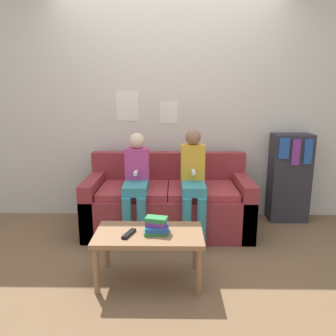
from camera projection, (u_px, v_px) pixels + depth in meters
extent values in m
plane|color=brown|center=(167.00, 250.00, 3.10)|extent=(10.00, 10.00, 0.00)
cube|color=beige|center=(169.00, 106.00, 3.75)|extent=(8.00, 0.06, 2.60)
cube|color=white|center=(127.00, 106.00, 3.73)|extent=(0.25, 0.00, 0.34)
cube|color=white|center=(169.00, 113.00, 3.74)|extent=(0.20, 0.00, 0.25)
cube|color=maroon|center=(168.00, 211.00, 3.50)|extent=(1.72, 0.76, 0.43)
cube|color=maroon|center=(169.00, 168.00, 3.71)|extent=(1.72, 0.14, 0.37)
cube|color=maroon|center=(95.00, 204.00, 3.49)|extent=(0.14, 0.76, 0.59)
cube|color=maroon|center=(242.00, 205.00, 3.47)|extent=(0.14, 0.76, 0.59)
cube|color=#A1343A|center=(134.00, 190.00, 3.42)|extent=(0.70, 0.60, 0.07)
cube|color=#A1343A|center=(202.00, 190.00, 3.41)|extent=(0.70, 0.60, 0.07)
cube|color=#8E6642|center=(149.00, 235.00, 2.53)|extent=(0.83, 0.46, 0.04)
cylinder|color=#8E6642|center=(96.00, 271.00, 2.40)|extent=(0.04, 0.04, 0.37)
cylinder|color=#8E6642|center=(199.00, 271.00, 2.39)|extent=(0.04, 0.04, 0.37)
cylinder|color=#8E6642|center=(106.00, 247.00, 2.77)|extent=(0.04, 0.04, 0.37)
cylinder|color=#8E6642|center=(195.00, 248.00, 2.75)|extent=(0.04, 0.04, 0.37)
cylinder|color=teal|center=(127.00, 223.00, 3.10)|extent=(0.09, 0.09, 0.50)
cylinder|color=teal|center=(142.00, 223.00, 3.10)|extent=(0.09, 0.09, 0.50)
cube|color=teal|center=(136.00, 186.00, 3.28)|extent=(0.23, 0.48, 0.09)
cube|color=#B73D7F|center=(137.00, 163.00, 3.36)|extent=(0.24, 0.16, 0.32)
sphere|color=beige|center=(137.00, 141.00, 3.30)|extent=(0.16, 0.16, 0.16)
cube|color=white|center=(136.00, 173.00, 3.22)|extent=(0.03, 0.12, 0.03)
cylinder|color=teal|center=(187.00, 223.00, 3.09)|extent=(0.09, 0.09, 0.50)
cylinder|color=teal|center=(201.00, 223.00, 3.09)|extent=(0.09, 0.09, 0.50)
cube|color=teal|center=(193.00, 186.00, 3.27)|extent=(0.23, 0.48, 0.09)
cube|color=gold|center=(193.00, 162.00, 3.34)|extent=(0.24, 0.16, 0.35)
sphere|color=#8C6647|center=(193.00, 137.00, 3.29)|extent=(0.16, 0.16, 0.16)
cube|color=white|center=(193.00, 172.00, 3.21)|extent=(0.03, 0.12, 0.03)
cube|color=black|center=(129.00, 234.00, 2.48)|extent=(0.09, 0.17, 0.02)
cube|color=#2D8442|center=(156.00, 232.00, 2.51)|extent=(0.19, 0.13, 0.03)
cube|color=#23519E|center=(157.00, 228.00, 2.51)|extent=(0.18, 0.15, 0.03)
cube|color=#7A3389|center=(156.00, 223.00, 2.51)|extent=(0.17, 0.13, 0.03)
cube|color=#2D8442|center=(156.00, 219.00, 2.50)|extent=(0.18, 0.13, 0.03)
cube|color=#2D2D33|center=(289.00, 178.00, 3.74)|extent=(0.43, 0.26, 1.01)
cube|color=#23519E|center=(284.00, 148.00, 3.53)|extent=(0.11, 0.02, 0.23)
cube|color=#7A3389|center=(296.00, 152.00, 3.53)|extent=(0.09, 0.02, 0.29)
cube|color=#23519E|center=(308.00, 152.00, 3.53)|extent=(0.09, 0.02, 0.27)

